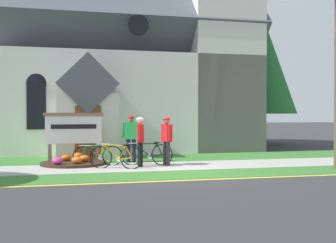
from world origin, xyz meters
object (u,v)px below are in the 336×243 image
cyclist_in_green_jersey (131,135)px  roadside_conifer (261,63)px  bicycle_orange (147,154)px  utility_pole (336,27)px  cyclist_in_orange_jersey (140,138)px  cyclist_in_red_jersey (167,137)px  bicycle_green (98,155)px  church_sign (74,130)px  bicycle_black (116,157)px

cyclist_in_green_jersey → roadside_conifer: 12.07m
bicycle_orange → utility_pole: (5.70, -2.36, 4.16)m
cyclist_in_orange_jersey → utility_pole: (6.01, -1.93, 3.57)m
bicycle_orange → cyclist_in_green_jersey: bearing=117.4°
roadside_conifer → cyclist_in_red_jersey: bearing=-131.8°
bicycle_green → cyclist_in_green_jersey: (1.23, 0.68, 0.66)m
church_sign → cyclist_in_red_jersey: 3.37m
cyclist_in_orange_jersey → cyclist_in_green_jersey: 1.32m
bicycle_black → utility_pole: (6.84, -1.62, 4.16)m
church_sign → bicycle_green: church_sign is taller
utility_pole → church_sign: bearing=157.9°
cyclist_in_red_jersey → roadside_conifer: (7.66, 8.56, 3.88)m
bicycle_green → cyclist_in_red_jersey: 2.44m
cyclist_in_red_jersey → utility_pole: utility_pole is taller
bicycle_green → cyclist_in_red_jersey: cyclist_in_red_jersey is taller
roadside_conifer → bicycle_orange: bearing=-135.0°
bicycle_orange → utility_pole: 7.44m
bicycle_green → utility_pole: bearing=-19.1°
bicycle_black → cyclist_in_orange_jersey: 1.06m
cyclist_in_orange_jersey → cyclist_in_red_jersey: 0.95m
bicycle_green → cyclist_in_green_jersey: 1.55m
bicycle_green → cyclist_in_red_jersey: bearing=-11.7°
cyclist_in_red_jersey → utility_pole: (5.07, -2.07, 3.57)m
bicycle_black → cyclist_in_red_jersey: size_ratio=1.01×
bicycle_orange → cyclist_in_red_jersey: (0.62, -0.28, 0.59)m
bicycle_orange → roadside_conifer: roadside_conifer is taller
church_sign → bicycle_black: (1.36, -1.70, -0.82)m
bicycle_green → cyclist_in_red_jersey: (2.31, -0.48, 0.61)m
bicycle_green → utility_pole: 8.86m
cyclist_in_green_jersey → bicycle_green: bearing=-150.9°
cyclist_in_orange_jersey → cyclist_in_green_jersey: cyclist_in_green_jersey is taller
church_sign → cyclist_in_orange_jersey: bearing=-32.5°
roadside_conifer → bicycle_green: bearing=-141.0°
church_sign → roadside_conifer: size_ratio=0.27×
church_sign → bicycle_black: size_ratio=1.25×
bicycle_green → roadside_conifer: bearing=39.0°
bicycle_black → cyclist_in_green_jersey: size_ratio=0.97×
bicycle_orange → church_sign: bearing=158.9°
cyclist_in_red_jersey → roadside_conifer: size_ratio=0.21×
church_sign → cyclist_in_green_jersey: (2.05, -0.09, -0.19)m
cyclist_in_orange_jersey → cyclist_in_green_jersey: bearing=96.2°
church_sign → bicycle_orange: 2.81m
bicycle_black → cyclist_in_red_jersey: (1.76, 0.45, 0.59)m
church_sign → bicycle_orange: bearing=-21.1°
cyclist_in_red_jersey → utility_pole: bearing=-22.2°
cyclist_in_orange_jersey → bicycle_black: bearing=-159.9°
bicycle_black → cyclist_in_green_jersey: bearing=67.0°
church_sign → bicycle_green: (0.82, -0.77, -0.84)m
bicycle_black → bicycle_green: bicycle_black is taller
bicycle_black → roadside_conifer: roadside_conifer is taller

